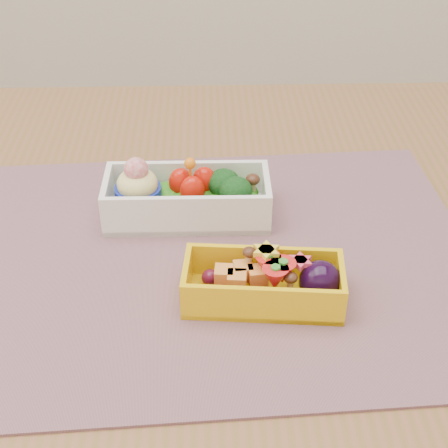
{
  "coord_description": "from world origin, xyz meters",
  "views": [
    {
      "loc": [
        -0.01,
        -0.57,
        1.17
      ],
      "look_at": [
        0.01,
        -0.03,
        0.79
      ],
      "focal_mm": 54.24,
      "sensor_mm": 36.0,
      "label": 1
    }
  ],
  "objects_px": {
    "placemat": "(217,258)",
    "bento_white": "(186,197)",
    "table": "(216,311)",
    "bento_yellow": "(267,282)"
  },
  "relations": [
    {
      "from": "bento_white",
      "to": "placemat",
      "type": "bearing_deg",
      "value": -66.84
    },
    {
      "from": "bento_yellow",
      "to": "table",
      "type": "bearing_deg",
      "value": 120.36
    },
    {
      "from": "table",
      "to": "bento_white",
      "type": "height_order",
      "value": "bento_white"
    },
    {
      "from": "placemat",
      "to": "bento_white",
      "type": "relative_size",
      "value": 2.95
    },
    {
      "from": "table",
      "to": "bento_yellow",
      "type": "height_order",
      "value": "bento_yellow"
    },
    {
      "from": "table",
      "to": "bento_yellow",
      "type": "relative_size",
      "value": 7.93
    },
    {
      "from": "table",
      "to": "placemat",
      "type": "xyz_separation_m",
      "value": [
        0.0,
        -0.03,
        0.1
      ]
    },
    {
      "from": "bento_white",
      "to": "table",
      "type": "bearing_deg",
      "value": -54.71
    },
    {
      "from": "placemat",
      "to": "bento_yellow",
      "type": "distance_m",
      "value": 0.08
    },
    {
      "from": "placemat",
      "to": "table",
      "type": "bearing_deg",
      "value": 91.5
    }
  ]
}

